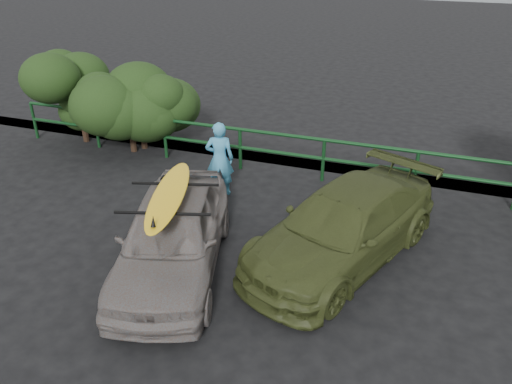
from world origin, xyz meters
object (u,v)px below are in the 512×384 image
olive_vehicle (343,227)px  man (220,159)px  surfboard (169,195)px  sedan (173,235)px  guardrail (281,154)px

olive_vehicle → man: size_ratio=2.64×
olive_vehicle → man: 3.30m
olive_vehicle → surfboard: surfboard is taller
sedan → olive_vehicle: (2.59, 1.26, -0.04)m
olive_vehicle → guardrail: bearing=147.6°
guardrail → surfboard: 4.25m
surfboard → sedan: bearing=-16.1°
olive_vehicle → sedan: bearing=-131.1°
guardrail → sedan: (-0.62, -4.10, 0.15)m
man → surfboard: bearing=79.2°
sedan → surfboard: (-0.00, 0.00, 0.75)m
sedan → man: man is taller
olive_vehicle → surfboard: bearing=-131.1°
sedan → olive_vehicle: 2.88m
guardrail → man: size_ratio=8.56×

